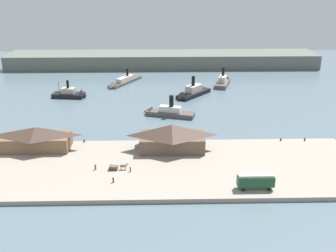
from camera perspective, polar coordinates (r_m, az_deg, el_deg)
name	(u,v)px	position (r m, az deg, el deg)	size (l,w,h in m)	color
ground_plane	(167,139)	(133.12, -0.16, -1.86)	(320.00, 320.00, 0.00)	slate
quay_promenade	(169,167)	(112.95, 0.09, -5.97)	(110.00, 36.00, 1.20)	#9E9384
seawall_edge	(167,142)	(129.62, -0.12, -2.28)	(110.00, 0.80, 1.00)	gray
ferry_shed_west_terminal	(36,138)	(128.09, -18.46, -1.65)	(20.79, 9.20, 7.09)	brown
ferry_shed_central_terminal	(172,137)	(121.12, 0.54, -1.56)	(20.04, 10.66, 8.09)	brown
street_tram	(256,181)	(102.46, 12.51, -7.67)	(9.25, 2.44, 4.03)	#1E4C2D
horse_cart	(118,167)	(110.90, -7.27, -5.81)	(5.43, 1.50, 1.87)	brown
pedestrian_by_tram	(130,169)	(109.53, -5.44, -6.22)	(0.39, 0.39, 1.56)	#3D4C42
pedestrian_near_west_shed	(95,167)	(111.95, -10.41, -5.82)	(0.42, 0.42, 1.70)	#33384C
pedestrian_walking_west	(113,180)	(104.71, -7.88, -7.69)	(0.40, 0.40, 1.62)	#232328
mooring_post_west	(84,141)	(130.24, -11.98, -2.10)	(0.44, 0.44, 0.90)	black
mooring_post_east	(281,140)	(133.52, 15.93, -1.89)	(0.44, 0.44, 0.90)	black
mooring_post_center_west	(305,140)	(135.88, 19.08, -1.85)	(0.44, 0.44, 0.90)	black
ferry_near_quay	(165,112)	(154.21, -0.41, 2.02)	(20.86, 10.38, 9.72)	#514C47
ferry_approaching_east	(223,82)	(199.72, 7.90, 6.34)	(10.43, 18.01, 10.54)	#514C47
ferry_outer_harbor	(122,82)	(199.67, -6.65, 6.28)	(16.61, 24.93, 8.57)	#514C47
ferry_moored_west	(191,93)	(178.31, 3.30, 4.73)	(17.85, 19.56, 10.84)	black
ferry_approaching_west	(72,94)	(182.37, -13.58, 4.45)	(15.89, 7.70, 9.46)	black
far_headland	(163,60)	(237.37, -0.77, 9.52)	(180.00, 24.00, 8.00)	#60665B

